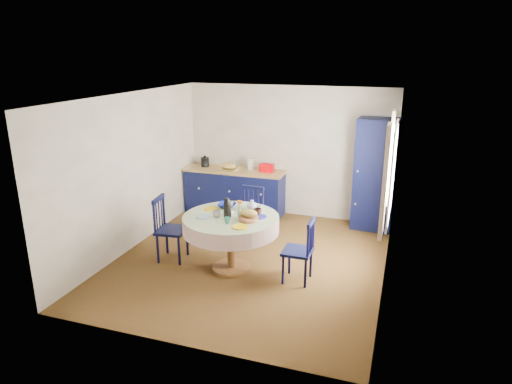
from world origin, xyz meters
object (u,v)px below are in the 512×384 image
dining_table (231,225)px  chair_left (169,228)px  kitchen_counter (235,191)px  mug_b (227,221)px  chair_far (250,215)px  cobalt_bowl (227,206)px  mug_a (216,214)px  mug_c (258,212)px  pantry_cabinet (375,175)px  chair_right (300,250)px  mug_d (230,205)px

dining_table → chair_left: dining_table is taller
kitchen_counter → mug_b: size_ratio=21.41×
kitchen_counter → chair_left: bearing=-95.3°
chair_far → cobalt_bowl: bearing=-95.8°
mug_a → mug_c: mug_c is taller
pantry_cabinet → mug_a: size_ratio=17.87×
mug_a → chair_right: bearing=3.0°
mug_c → cobalt_bowl: size_ratio=0.44×
mug_c → mug_a: bearing=-154.0°
pantry_cabinet → mug_a: pantry_cabinet is taller
dining_table → mug_a: size_ratio=12.37×
kitchen_counter → cobalt_bowl: bearing=-72.5°
mug_d → cobalt_bowl: bearing=-170.5°
cobalt_bowl → mug_d: bearing=9.5°
chair_left → mug_c: (1.38, 0.14, 0.38)m
dining_table → pantry_cabinet: bearing=52.6°
kitchen_counter → chair_right: size_ratio=2.15×
kitchen_counter → mug_b: bearing=-71.3°
chair_left → pantry_cabinet: bearing=-57.7°
mug_c → mug_d: mug_d is taller
kitchen_counter → cobalt_bowl: kitchen_counter is taller
kitchen_counter → dining_table: size_ratio=1.44×
pantry_cabinet → mug_b: bearing=-119.7°
pantry_cabinet → chair_far: (-1.89, -1.34, -0.52)m
dining_table → chair_right: bearing=-1.1°
kitchen_counter → chair_right: (1.88, -2.35, 0.01)m
chair_far → kitchen_counter: bearing=124.7°
chair_right → cobalt_bowl: 1.34m
chair_left → mug_d: bearing=-78.7°
mug_a → mug_b: bearing=-38.5°
chair_far → cobalt_bowl: 0.82m
cobalt_bowl → chair_right: bearing=-15.7°
chair_right → mug_a: (-1.22, -0.06, 0.42)m
mug_c → cobalt_bowl: bearing=164.5°
chair_far → chair_right: (1.11, -1.05, -0.01)m
dining_table → mug_d: (-0.15, 0.34, 0.18)m
mug_d → cobalt_bowl: size_ratio=0.39×
chair_right → mug_a: 1.29m
pantry_cabinet → cobalt_bowl: pantry_cabinet is taller
chair_right → cobalt_bowl: (-1.23, 0.35, 0.40)m
kitchen_counter → chair_left: (-0.20, -2.29, 0.05)m
mug_a → cobalt_bowl: size_ratio=0.41×
mug_a → mug_d: size_ratio=1.06×
chair_left → mug_d: 1.02m
kitchen_counter → chair_right: bearing=-51.8°
mug_a → mug_b: mug_a is taller
chair_left → cobalt_bowl: bearing=-78.2°
kitchen_counter → mug_b: kitchen_counter is taller
cobalt_bowl → mug_c: bearing=-15.5°
chair_far → mug_a: size_ratio=8.52×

